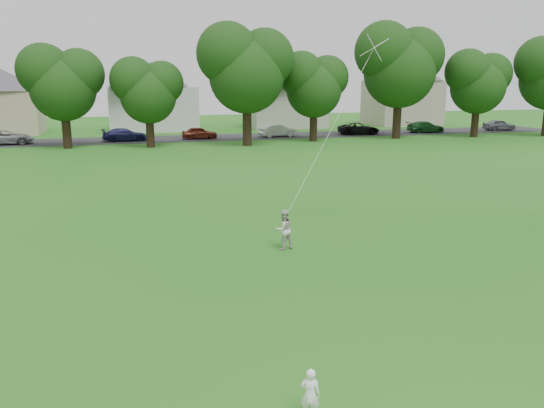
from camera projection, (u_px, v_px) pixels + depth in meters
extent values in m
plane|color=#1B5E15|center=(300.00, 314.00, 12.78)|extent=(160.00, 160.00, 0.00)
cube|color=#2D2D30|center=(161.00, 139.00, 52.11)|extent=(90.00, 7.00, 0.01)
imported|color=white|center=(310.00, 394.00, 8.70)|extent=(0.40, 0.34, 0.93)
imported|color=beige|center=(284.00, 229.00, 17.65)|extent=(0.76, 0.65, 1.35)
plane|color=white|center=(374.00, 47.00, 18.66)|extent=(1.02, 1.22, 0.94)
cylinder|color=white|center=(330.00, 132.00, 18.12)|extent=(0.01, 0.01, 6.97)
cylinder|color=black|center=(66.00, 128.00, 44.51)|extent=(0.73, 0.73, 3.34)
cylinder|color=black|center=(150.00, 130.00, 45.30)|extent=(0.69, 0.69, 2.94)
cylinder|color=black|center=(247.00, 122.00, 46.44)|extent=(0.79, 0.79, 4.07)
cylinder|color=black|center=(313.00, 124.00, 49.97)|extent=(0.72, 0.72, 3.22)
cylinder|color=black|center=(397.00, 116.00, 52.39)|extent=(0.81, 0.81, 4.35)
cylinder|color=black|center=(475.00, 120.00, 53.96)|extent=(0.73, 0.73, 3.39)
imported|color=gray|center=(6.00, 137.00, 47.36)|extent=(4.73, 2.56, 1.26)
imported|color=#141741|center=(125.00, 135.00, 50.12)|extent=(4.27, 1.95, 1.21)
imported|color=maroon|center=(200.00, 133.00, 52.04)|extent=(3.51, 1.47, 1.19)
imported|color=#B3B3B3|center=(278.00, 130.00, 54.19)|extent=(4.04, 1.85, 1.29)
imported|color=black|center=(359.00, 129.00, 56.64)|extent=(4.62, 2.54, 1.23)
imported|color=#1C5624|center=(426.00, 127.00, 58.83)|extent=(4.28, 1.92, 1.22)
imported|color=gray|center=(499.00, 125.00, 61.43)|extent=(3.81, 1.82, 1.26)
cube|color=#C6B595|center=(0.00, 113.00, 56.65)|extent=(8.18, 6.97, 4.58)
cube|color=silver|center=(153.00, 109.00, 60.92)|extent=(9.73, 6.70, 4.97)
pyramid|color=#4C4A4F|center=(151.00, 62.00, 59.75)|extent=(14.03, 14.03, 2.73)
cube|color=#B3AFA1|center=(285.00, 107.00, 65.24)|extent=(9.06, 6.67, 4.95)
pyramid|color=#4C4A4F|center=(286.00, 64.00, 64.07)|extent=(13.07, 13.07, 2.72)
cube|color=#B5A896|center=(402.00, 103.00, 69.47)|extent=(8.47, 7.14, 5.66)
pyramid|color=#4C4A4F|center=(404.00, 56.00, 68.13)|extent=(12.22, 12.22, 3.12)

